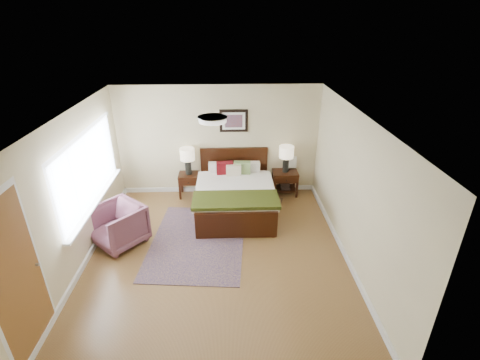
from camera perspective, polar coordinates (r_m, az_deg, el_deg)
The scene contains 18 objects.
floor at distance 6.26m, azimuth -3.74°, elevation -12.30°, with size 5.00×5.00×0.00m, color brown.
back_wall at distance 7.87m, azimuth -3.58°, elevation 6.42°, with size 4.50×0.04×2.50m, color beige.
front_wall at distance 3.57m, azimuth -5.34°, elevation -21.32°, with size 4.50×0.04×2.50m, color beige.
left_wall at distance 6.10m, azimuth -25.76°, elevation -2.30°, with size 0.04×5.00×2.50m, color beige.
right_wall at distance 5.93m, azimuth 18.18°, elevation -1.68°, with size 0.04×5.00×2.50m, color beige.
ceiling at distance 5.11m, azimuth -4.55°, elevation 10.32°, with size 4.50×5.00×0.02m, color white.
window at distance 6.61m, azimuth -23.36°, elevation 1.52°, with size 0.11×2.72×1.32m.
door at distance 4.89m, azimuth -32.72°, elevation -13.81°, with size 0.06×1.00×2.18m.
ceil_fixture at distance 5.12m, azimuth -4.54°, elevation 9.94°, with size 0.44×0.44×0.08m.
bed at distance 7.27m, azimuth -0.82°, elevation -1.73°, with size 1.66×2.00×1.07m.
wall_art at distance 7.70m, azimuth -1.04°, elevation 9.68°, with size 0.62×0.05×0.50m.
nightstand_left at distance 8.01m, azimuth -8.37°, elevation 0.14°, with size 0.46×0.41×0.55m.
nightstand_right at distance 8.10m, azimuth 7.37°, elevation -0.09°, with size 0.57×0.43×0.57m.
lamp_left at distance 7.81m, azimuth -8.61°, elevation 3.80°, with size 0.32×0.32×0.61m.
lamp_right at distance 7.85m, azimuth 7.62°, elevation 4.17°, with size 0.32×0.32×0.61m.
armchair at distance 6.71m, azimuth -19.40°, elevation -7.02°, with size 0.82×0.84×0.77m, color brown.
rug_persian at distance 6.64m, azimuth -6.90°, elevation -9.85°, with size 1.69×2.38×0.01m, color #0F0C3F.
rug_navy at distance 7.59m, azimuth 3.36°, elevation -4.74°, with size 0.80×1.19×0.01m, color black.
Camera 1 is at (0.22, -4.92, 3.86)m, focal length 26.00 mm.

